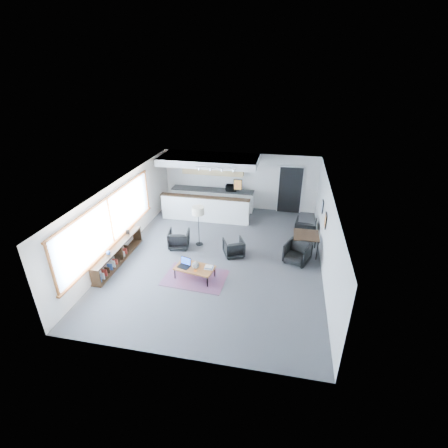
% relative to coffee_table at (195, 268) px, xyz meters
% --- Properties ---
extents(room, '(7.02, 9.02, 2.62)m').
position_rel_coffee_table_xyz_m(room, '(0.49, 1.40, 0.93)').
color(room, '#48484B').
rests_on(room, ground).
extents(window, '(0.10, 5.95, 1.66)m').
position_rel_coffee_table_xyz_m(window, '(-2.98, 0.50, 1.09)').
color(window, '#8CBFFF').
rests_on(window, room).
extents(console, '(0.35, 3.00, 0.80)m').
position_rel_coffee_table_xyz_m(console, '(-2.81, 0.35, -0.04)').
color(console, '#321F11').
rests_on(console, floor).
extents(kitchenette, '(4.20, 1.96, 2.60)m').
position_rel_coffee_table_xyz_m(kitchenette, '(-0.71, 5.11, 1.01)').
color(kitchenette, white).
rests_on(kitchenette, floor).
extents(doorway, '(1.10, 0.12, 2.15)m').
position_rel_coffee_table_xyz_m(doorway, '(2.79, 5.82, 0.71)').
color(doorway, black).
rests_on(doorway, room).
extents(track_light, '(1.60, 0.07, 0.15)m').
position_rel_coffee_table_xyz_m(track_light, '(-0.10, 3.60, 2.16)').
color(track_light, silver).
rests_on(track_light, room).
extents(wall_art_lower, '(0.03, 0.38, 0.48)m').
position_rel_coffee_table_xyz_m(wall_art_lower, '(3.96, 1.80, 1.18)').
color(wall_art_lower, black).
rests_on(wall_art_lower, room).
extents(wall_art_upper, '(0.03, 0.34, 0.44)m').
position_rel_coffee_table_xyz_m(wall_art_upper, '(3.96, 3.10, 1.13)').
color(wall_art_upper, black).
rests_on(wall_art_upper, room).
extents(kilim_rug, '(2.03, 1.45, 0.01)m').
position_rel_coffee_table_xyz_m(kilim_rug, '(0.00, 0.00, -0.36)').
color(kilim_rug, '#5C3047').
rests_on(kilim_rug, floor).
extents(coffee_table, '(1.32, 0.87, 0.40)m').
position_rel_coffee_table_xyz_m(coffee_table, '(0.00, 0.00, 0.00)').
color(coffee_table, brown).
rests_on(coffee_table, floor).
extents(laptop, '(0.44, 0.39, 0.27)m').
position_rel_coffee_table_xyz_m(laptop, '(-0.32, 0.02, 0.11)').
color(laptop, black).
rests_on(laptop, coffee_table).
extents(ceramic_pot, '(0.23, 0.23, 0.23)m').
position_rel_coffee_table_xyz_m(ceramic_pot, '(0.04, -0.04, 0.14)').
color(ceramic_pot, gray).
rests_on(ceramic_pot, coffee_table).
extents(book_stack, '(0.28, 0.23, 0.08)m').
position_rel_coffee_table_xyz_m(book_stack, '(0.46, 0.03, 0.07)').
color(book_stack, silver).
rests_on(book_stack, coffee_table).
extents(coaster, '(0.10, 0.10, 0.01)m').
position_rel_coffee_table_xyz_m(coaster, '(0.08, -0.19, 0.03)').
color(coaster, '#E5590C').
rests_on(coaster, coffee_table).
extents(armchair_left, '(0.82, 0.78, 0.74)m').
position_rel_coffee_table_xyz_m(armchair_left, '(-1.10, 1.75, 0.00)').
color(armchair_left, black).
rests_on(armchair_left, floor).
extents(armchair_right, '(0.87, 0.85, 0.69)m').
position_rel_coffee_table_xyz_m(armchair_right, '(0.97, 1.58, -0.03)').
color(armchair_right, black).
rests_on(armchair_right, floor).
extents(floor_lamp, '(0.49, 0.49, 1.54)m').
position_rel_coffee_table_xyz_m(floor_lamp, '(-0.43, 2.09, 0.97)').
color(floor_lamp, black).
rests_on(floor_lamp, floor).
extents(dining_table, '(0.88, 0.88, 0.74)m').
position_rel_coffee_table_xyz_m(dining_table, '(3.45, 2.26, 0.30)').
color(dining_table, '#321F11').
rests_on(dining_table, floor).
extents(dining_chair_near, '(0.85, 0.82, 0.68)m').
position_rel_coffee_table_xyz_m(dining_chair_near, '(3.17, 1.58, -0.03)').
color(dining_chair_near, black).
rests_on(dining_chair_near, floor).
extents(dining_chair_far, '(0.73, 0.70, 0.68)m').
position_rel_coffee_table_xyz_m(dining_chair_far, '(3.49, 3.52, -0.03)').
color(dining_chair_far, black).
rests_on(dining_chair_far, floor).
extents(microwave, '(0.50, 0.28, 0.33)m').
position_rel_coffee_table_xyz_m(microwave, '(0.17, 5.55, 0.73)').
color(microwave, black).
rests_on(microwave, kitchenette).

